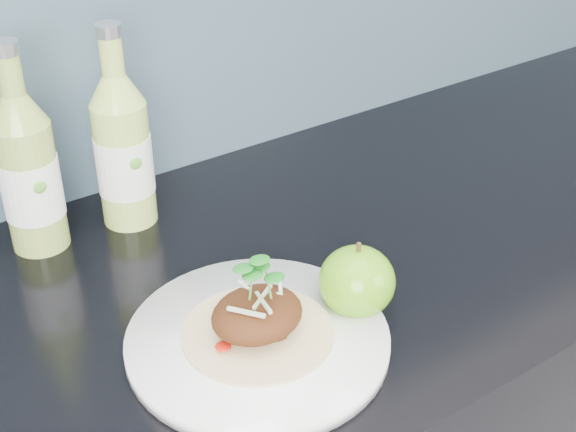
# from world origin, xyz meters

# --- Properties ---
(dinner_plate) EXTENTS (0.31, 0.31, 0.02)m
(dinner_plate) POSITION_xyz_m (-0.02, 1.59, 0.91)
(dinner_plate) COLOR white
(dinner_plate) RESTS_ON kitchen_counter
(pork_taco) EXTENTS (0.16, 0.16, 0.10)m
(pork_taco) POSITION_xyz_m (-0.02, 1.59, 0.94)
(pork_taco) COLOR tan
(pork_taco) RESTS_ON dinner_plate
(green_apple) EXTENTS (0.09, 0.09, 0.09)m
(green_apple) POSITION_xyz_m (0.10, 1.57, 0.94)
(green_apple) COLOR #559810
(green_apple) RESTS_ON kitchen_counter
(cider_bottle_left) EXTENTS (0.08, 0.08, 0.26)m
(cider_bottle_left) POSITION_xyz_m (-0.13, 1.90, 1.00)
(cider_bottle_left) COLOR #8FA846
(cider_bottle_left) RESTS_ON kitchen_counter
(cider_bottle_right) EXTENTS (0.09, 0.09, 0.26)m
(cider_bottle_right) POSITION_xyz_m (-0.02, 1.89, 1.00)
(cider_bottle_right) COLOR #AAC953
(cider_bottle_right) RESTS_ON kitchen_counter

